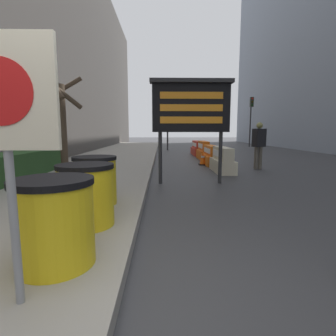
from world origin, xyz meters
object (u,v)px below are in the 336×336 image
traffic_cone_far (203,158)px  barrel_drum_back (95,180)px  barrel_drum_middle (86,195)px  jersey_barrier_orange_far (203,151)px  message_board (191,107)px  traffic_light_far_side (251,111)px  traffic_light_near_curb (168,110)px  warning_sign (3,114)px  pedestrian_worker (259,142)px  barrel_drum_foreground (54,222)px  traffic_cone_mid (202,148)px  jersey_barrier_red_striped (197,149)px  jersey_barrier_orange_near (211,156)px  traffic_cone_near (226,159)px  jersey_barrier_cream (222,161)px

traffic_cone_far → barrel_drum_back: bearing=-114.0°
barrel_drum_middle → jersey_barrier_orange_far: (3.15, 9.93, -0.17)m
message_board → traffic_light_far_side: size_ratio=0.62×
message_board → traffic_light_near_curb: 12.93m
traffic_cone_far → warning_sign: bearing=-106.9°
pedestrian_worker → traffic_light_far_side: bearing=-132.5°
traffic_cone_far → barrel_drum_foreground: bearing=-107.7°
barrel_drum_foreground → traffic_cone_mid: size_ratio=1.43×
jersey_barrier_red_striped → jersey_barrier_orange_near: bearing=-90.0°
traffic_cone_far → traffic_light_near_curb: 9.41m
traffic_cone_near → barrel_drum_foreground: bearing=-115.2°
jersey_barrier_orange_far → traffic_cone_mid: 4.07m
message_board → barrel_drum_middle: bearing=-116.3°
traffic_cone_near → traffic_light_near_curb: bearing=100.9°
traffic_light_near_curb → jersey_barrier_cream: bearing=-81.1°
jersey_barrier_orange_far → traffic_light_far_side: (5.89, 10.38, 2.78)m
traffic_cone_far → barrel_drum_middle: bearing=-110.0°
jersey_barrier_orange_far → traffic_light_near_curb: size_ratio=0.41×
jersey_barrier_orange_far → traffic_cone_mid: size_ratio=2.95×
jersey_barrier_cream → jersey_barrier_red_striped: jersey_barrier_cream is taller
jersey_barrier_orange_near → barrel_drum_back: bearing=-116.3°
traffic_cone_mid → barrel_drum_foreground: bearing=-103.9°
jersey_barrier_orange_near → jersey_barrier_orange_far: (0.00, 2.20, 0.05)m
traffic_cone_far → jersey_barrier_red_striped: bearing=85.3°
message_board → jersey_barrier_orange_far: 6.66m
barrel_drum_back → traffic_light_near_curb: (1.61, 15.45, 2.45)m
jersey_barrier_orange_near → pedestrian_worker: pedestrian_worker is taller
traffic_light_far_side → jersey_barrier_cream: bearing=-111.9°
message_board → traffic_light_far_side: 18.22m
jersey_barrier_red_striped → traffic_cone_far: bearing=-94.7°
barrel_drum_middle → barrel_drum_back: size_ratio=1.00×
traffic_cone_near → message_board: bearing=-122.1°
jersey_barrier_orange_far → traffic_cone_far: (-0.39, -2.33, -0.11)m
barrel_drum_foreground → jersey_barrier_red_striped: barrel_drum_foreground is taller
traffic_cone_near → pedestrian_worker: (1.21, 0.05, 0.64)m
warning_sign → traffic_cone_mid: warning_sign is taller
barrel_drum_foreground → traffic_light_far_side: 23.34m
barrel_drum_middle → pedestrian_worker: (4.65, 6.29, 0.45)m
message_board → jersey_barrier_red_striped: message_board is taller
barrel_drum_foreground → barrel_drum_middle: (-0.00, 1.06, 0.00)m
jersey_barrier_red_striped → traffic_cone_near: (0.28, -6.14, 0.02)m
traffic_light_far_side → pedestrian_worker: 14.84m
jersey_barrier_orange_far → jersey_barrier_red_striped: (-0.00, 2.45, -0.04)m
traffic_cone_near → pedestrian_worker: 1.37m
traffic_cone_near → traffic_cone_far: 1.52m
traffic_cone_mid → traffic_light_near_curb: traffic_light_near_curb is taller
barrel_drum_foreground → jersey_barrier_red_striped: (3.15, 13.44, -0.21)m
jersey_barrier_orange_near → traffic_light_far_side: (5.89, 12.58, 2.83)m
barrel_drum_middle → traffic_cone_far: size_ratio=1.38×
traffic_cone_near → traffic_cone_far: bearing=116.4°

